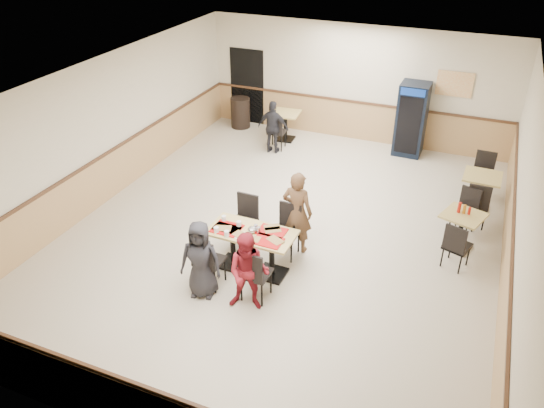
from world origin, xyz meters
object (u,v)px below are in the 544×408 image
at_px(trash_bin, 240,113).
at_px(side_table_far, 480,187).
at_px(pepsi_cooler, 411,119).
at_px(diner_man_opposite, 297,212).
at_px(back_table, 286,122).
at_px(diner_woman_right, 249,272).
at_px(lone_diner, 273,127).
at_px(side_table_near, 461,226).
at_px(diner_woman_left, 201,260).
at_px(main_table, 252,244).

bearing_deg(trash_bin, side_table_far, -18.62).
bearing_deg(pepsi_cooler, diner_man_opposite, -102.05).
distance_m(diner_man_opposite, back_table, 5.09).
bearing_deg(trash_bin, diner_woman_right, -63.43).
bearing_deg(lone_diner, trash_bin, -41.88).
height_order(lone_diner, pepsi_cooler, pepsi_cooler).
relative_size(side_table_near, side_table_far, 1.10).
bearing_deg(pepsi_cooler, side_table_far, -49.77).
height_order(diner_woman_right, side_table_far, diner_woman_right).
bearing_deg(diner_woman_left, diner_man_opposite, 48.43).
relative_size(diner_man_opposite, side_table_near, 1.83).
distance_m(diner_woman_right, trash_bin, 7.61).
relative_size(side_table_near, back_table, 1.13).
relative_size(back_table, trash_bin, 0.91).
relative_size(diner_woman_left, back_table, 1.77).
xyz_separation_m(lone_diner, side_table_near, (4.81, -2.62, -0.19)).
height_order(diner_woman_left, side_table_near, diner_woman_left).
height_order(lone_diner, side_table_far, lone_diner).
relative_size(lone_diner, side_table_far, 1.72).
bearing_deg(side_table_near, diner_man_opposite, -157.20).
bearing_deg(side_table_far, diner_man_opposite, -136.88).
height_order(diner_woman_left, diner_man_opposite, diner_man_opposite).
xyz_separation_m(main_table, side_table_near, (3.27, 2.06, -0.04)).
xyz_separation_m(side_table_near, pepsi_cooler, (-1.63, 3.88, 0.42)).
bearing_deg(side_table_far, side_table_near, -97.50).
xyz_separation_m(lone_diner, back_table, (0.00, 0.86, -0.17)).
relative_size(diner_man_opposite, lone_diner, 1.18).
bearing_deg(diner_woman_left, diner_woman_right, -13.68).
relative_size(diner_man_opposite, pepsi_cooler, 0.87).
bearing_deg(pepsi_cooler, main_table, -104.65).
xyz_separation_m(main_table, side_table_far, (3.48, 3.70, -0.01)).
distance_m(side_table_far, pepsi_cooler, 2.93).
height_order(diner_man_opposite, lone_diner, diner_man_opposite).
distance_m(diner_woman_left, back_table, 6.53).
bearing_deg(lone_diner, side_table_near, 148.59).
relative_size(lone_diner, back_table, 1.75).
bearing_deg(diner_man_opposite, trash_bin, -51.74).
bearing_deg(pepsi_cooler, diner_woman_right, -99.81).
bearing_deg(diner_man_opposite, side_table_near, -154.19).
height_order(side_table_near, back_table, back_table).
distance_m(diner_woman_right, side_table_near, 4.16).
distance_m(diner_woman_left, side_table_near, 4.79).
relative_size(main_table, side_table_far, 1.90).
height_order(side_table_near, side_table_far, side_table_far).
xyz_separation_m(lone_diner, pepsi_cooler, (3.18, 1.26, 0.24)).
relative_size(diner_woman_left, diner_woman_right, 1.00).
bearing_deg(diner_woman_right, trash_bin, 104.05).
height_order(back_table, trash_bin, trash_bin).
bearing_deg(diner_woman_right, lone_diner, 96.29).
xyz_separation_m(diner_woman_left, diner_man_opposite, (0.98, 1.79, 0.11)).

